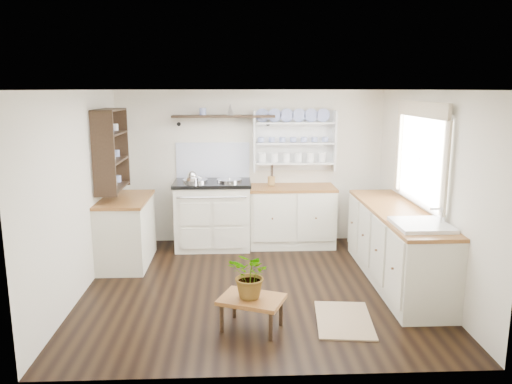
# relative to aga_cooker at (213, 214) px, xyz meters

# --- Properties ---
(floor) EXTENTS (4.00, 3.80, 0.01)m
(floor) POSITION_rel_aga_cooker_xyz_m (0.57, -1.57, -0.50)
(floor) COLOR black
(floor) RESTS_ON ground
(wall_back) EXTENTS (4.00, 0.02, 2.30)m
(wall_back) POSITION_rel_aga_cooker_xyz_m (0.57, 0.33, 0.65)
(wall_back) COLOR silver
(wall_back) RESTS_ON ground
(wall_right) EXTENTS (0.02, 3.80, 2.30)m
(wall_right) POSITION_rel_aga_cooker_xyz_m (2.57, -1.57, 0.65)
(wall_right) COLOR silver
(wall_right) RESTS_ON ground
(wall_left) EXTENTS (0.02, 3.80, 2.30)m
(wall_left) POSITION_rel_aga_cooker_xyz_m (-1.43, -1.57, 0.65)
(wall_left) COLOR silver
(wall_left) RESTS_ON ground
(ceiling) EXTENTS (4.00, 3.80, 0.01)m
(ceiling) POSITION_rel_aga_cooker_xyz_m (0.57, -1.57, 1.80)
(ceiling) COLOR white
(ceiling) RESTS_ON wall_back
(window) EXTENTS (0.08, 1.55, 1.22)m
(window) POSITION_rel_aga_cooker_xyz_m (2.52, -1.42, 1.06)
(window) COLOR white
(window) RESTS_ON wall_right
(aga_cooker) EXTENTS (1.11, 0.77, 1.02)m
(aga_cooker) POSITION_rel_aga_cooker_xyz_m (0.00, 0.00, 0.00)
(aga_cooker) COLOR silver
(aga_cooker) RESTS_ON floor
(back_cabinets) EXTENTS (1.27, 0.63, 0.90)m
(back_cabinets) POSITION_rel_aga_cooker_xyz_m (1.17, 0.03, -0.04)
(back_cabinets) COLOR silver
(back_cabinets) RESTS_ON floor
(right_cabinets) EXTENTS (0.62, 2.43, 0.90)m
(right_cabinets) POSITION_rel_aga_cooker_xyz_m (2.27, -1.47, -0.04)
(right_cabinets) COLOR silver
(right_cabinets) RESTS_ON floor
(belfast_sink) EXTENTS (0.55, 0.60, 0.45)m
(belfast_sink) POSITION_rel_aga_cooker_xyz_m (2.27, -2.22, 0.30)
(belfast_sink) COLOR white
(belfast_sink) RESTS_ON right_cabinets
(left_cabinets) EXTENTS (0.62, 1.13, 0.90)m
(left_cabinets) POSITION_rel_aga_cooker_xyz_m (-1.13, -0.67, -0.04)
(left_cabinets) COLOR silver
(left_cabinets) RESTS_ON floor
(plate_rack) EXTENTS (1.20, 0.22, 0.90)m
(plate_rack) POSITION_rel_aga_cooker_xyz_m (1.22, 0.29, 1.05)
(plate_rack) COLOR white
(plate_rack) RESTS_ON wall_back
(high_shelf) EXTENTS (1.50, 0.29, 0.16)m
(high_shelf) POSITION_rel_aga_cooker_xyz_m (0.17, 0.21, 1.40)
(high_shelf) COLOR black
(high_shelf) RESTS_ON wall_back
(left_shelving) EXTENTS (0.28, 0.80, 1.05)m
(left_shelving) POSITION_rel_aga_cooker_xyz_m (-1.27, -0.67, 1.05)
(left_shelving) COLOR black
(left_shelving) RESTS_ON wall_left
(kettle) EXTENTS (0.19, 0.19, 0.23)m
(kettle) POSITION_rel_aga_cooker_xyz_m (-0.28, -0.12, 0.54)
(kettle) COLOR silver
(kettle) RESTS_ON aga_cooker
(utensil_crock) EXTENTS (0.11, 0.11, 0.13)m
(utensil_crock) POSITION_rel_aga_cooker_xyz_m (0.87, 0.11, 0.47)
(utensil_crock) COLOR #A87B3D
(utensil_crock) RESTS_ON back_cabinets
(center_table) EXTENTS (0.72, 0.62, 0.32)m
(center_table) POSITION_rel_aga_cooker_xyz_m (0.48, -2.63, -0.22)
(center_table) COLOR brown
(center_table) RESTS_ON floor
(potted_plant) EXTENTS (0.55, 0.54, 0.47)m
(potted_plant) POSITION_rel_aga_cooker_xyz_m (0.48, -2.63, 0.05)
(potted_plant) COLOR #3F7233
(potted_plant) RESTS_ON center_table
(floor_rug) EXTENTS (0.64, 0.90, 0.02)m
(floor_rug) POSITION_rel_aga_cooker_xyz_m (1.42, -2.50, -0.50)
(floor_rug) COLOR #846C4C
(floor_rug) RESTS_ON floor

